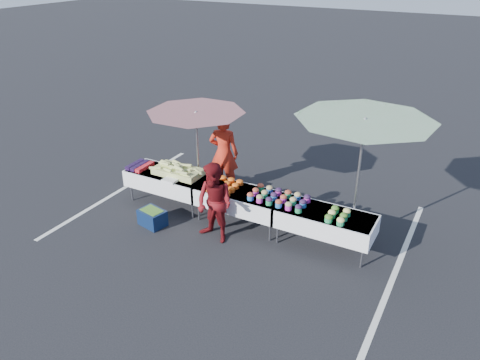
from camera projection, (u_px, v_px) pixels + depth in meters
The scene contains 17 objects.
ground at pixel (240, 223), 9.73m from camera, with size 80.00×80.00×0.00m, color black.
stripe_left at pixel (122, 189), 11.10m from camera, with size 0.10×5.00×0.00m, color silver.
stripe_right at pixel (397, 268), 8.35m from camera, with size 0.10×5.00×0.00m, color silver.
table_left at pixel (168, 180), 10.24m from camera, with size 1.86×0.81×0.75m.
table_center at pixel (240, 198), 9.47m from camera, with size 1.86×0.81×0.75m.
table_right at pixel (325, 220), 8.70m from camera, with size 1.86×0.81×0.75m.
berry_punnets at pixel (140, 166), 10.41m from camera, with size 0.40×0.54×0.08m.
corn_pile at pixel (178, 171), 10.06m from camera, with size 1.16×0.57×0.26m.
plastic_bags at pixel (170, 180), 9.79m from camera, with size 0.30×0.25×0.05m, color white.
carrot_bowls at pixel (225, 185), 9.52m from camera, with size 0.55×0.69×0.11m.
potato_cups at pixel (279, 197), 9.00m from camera, with size 1.14×0.58×0.16m.
bean_baskets at pixel (338, 215), 8.40m from camera, with size 0.36×0.50×0.15m.
vendor at pixel (224, 153), 10.69m from camera, with size 0.68×0.45×1.87m, color red.
customer at pixel (215, 203), 8.85m from camera, with size 0.78×0.61×1.60m, color maroon.
umbrella_left at pixel (196, 120), 9.73m from camera, with size 2.66×2.66×2.13m.
umbrella_right at pixel (364, 130), 8.12m from camera, with size 3.04×3.04×2.53m.
storage_bin at pixel (152, 217), 9.59m from camera, with size 0.60×0.49×0.35m.
Camera 1 is at (3.99, -7.32, 5.09)m, focal length 35.00 mm.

